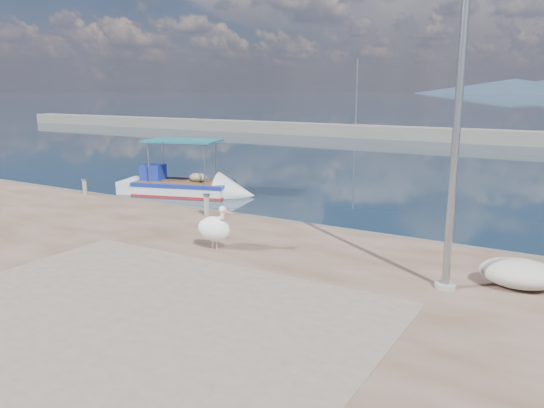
{
  "coord_description": "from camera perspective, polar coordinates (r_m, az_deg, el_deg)",
  "views": [
    {
      "loc": [
        7.91,
        -9.46,
        4.65
      ],
      "look_at": [
        0.0,
        3.8,
        1.3
      ],
      "focal_mm": 35.0,
      "sensor_mm": 36.0,
      "label": 1
    }
  ],
  "objects": [
    {
      "name": "bollard_near",
      "position": [
        17.86,
        -7.04,
        0.02
      ],
      "size": [
        0.24,
        0.24,
        0.73
      ],
      "color": "gray",
      "rests_on": "quay"
    },
    {
      "name": "bollard_far",
      "position": [
        22.48,
        -19.51,
        1.83
      ],
      "size": [
        0.22,
        0.22,
        0.67
      ],
      "color": "gray",
      "rests_on": "quay"
    },
    {
      "name": "pelican",
      "position": [
        14.05,
        -6.16,
        -2.59
      ],
      "size": [
        1.28,
        0.74,
        1.22
      ],
      "rotation": [
        0.0,
        0.0,
        -0.19
      ],
      "color": "tan",
      "rests_on": "quay"
    },
    {
      "name": "boat_left",
      "position": [
        24.36,
        -9.58,
        1.61
      ],
      "size": [
        6.25,
        3.58,
        2.86
      ],
      "rotation": [
        0.0,
        0.0,
        0.29
      ],
      "color": "white",
      "rests_on": "ground"
    },
    {
      "name": "quay_patch",
      "position": [
        10.33,
        -15.05,
        -11.88
      ],
      "size": [
        9.0,
        7.0,
        0.01
      ],
      "primitive_type": "cube",
      "color": "gray",
      "rests_on": "quay"
    },
    {
      "name": "ground",
      "position": [
        13.18,
        -8.59,
        -8.56
      ],
      "size": [
        1400.0,
        1400.0,
        0.0
      ],
      "primitive_type": "plane",
      "color": "#162635",
      "rests_on": "ground"
    },
    {
      "name": "potted_plant",
      "position": [
        15.09,
        -6.1,
        -2.96
      ],
      "size": [
        0.42,
        0.38,
        0.42
      ],
      "primitive_type": "imported",
      "rotation": [
        0.0,
        0.0,
        -0.16
      ],
      "color": "#33722D",
      "rests_on": "quay"
    },
    {
      "name": "lamp_post",
      "position": [
        11.35,
        19.24,
        7.26
      ],
      "size": [
        0.44,
        0.96,
        7.0
      ],
      "color": "gray",
      "rests_on": "quay"
    },
    {
      "name": "net_pile_d",
      "position": [
        12.58,
        24.98,
        -6.77
      ],
      "size": [
        1.61,
        1.21,
        0.6
      ],
      "primitive_type": "ellipsoid",
      "color": "silver",
      "rests_on": "quay"
    },
    {
      "name": "breakwater",
      "position": [
        50.25,
        21.82,
        6.76
      ],
      "size": [
        120.0,
        2.2,
        7.5
      ],
      "color": "gray",
      "rests_on": "ground"
    }
  ]
}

